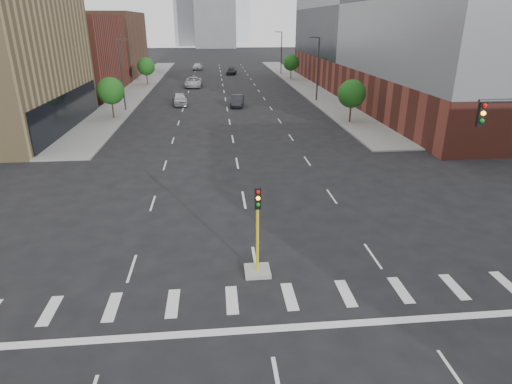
{
  "coord_description": "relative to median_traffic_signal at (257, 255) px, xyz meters",
  "views": [
    {
      "loc": [
        -1.76,
        -8.29,
        11.07
      ],
      "look_at": [
        0.33,
        13.07,
        2.5
      ],
      "focal_mm": 30.0,
      "sensor_mm": 36.0,
      "label": 1
    }
  ],
  "objects": [
    {
      "name": "median_traffic_signal",
      "position": [
        0.0,
        0.0,
        0.0
      ],
      "size": [
        1.2,
        1.2,
        4.4
      ],
      "color": "#999993",
      "rests_on": "ground"
    },
    {
      "name": "streetlight_right_a",
      "position": [
        13.41,
        46.03,
        4.04
      ],
      "size": [
        1.6,
        0.22,
        9.07
      ],
      "color": "#2D2D30",
      "rests_on": "ground"
    },
    {
      "name": "building_left_far_a",
      "position": [
        -27.5,
        57.03,
        5.03
      ],
      "size": [
        20.0,
        22.0,
        12.0
      ],
      "primitive_type": "cube",
      "color": "brown",
      "rests_on": "ground"
    },
    {
      "name": "sidewalk_right_far",
      "position": [
        15.0,
        65.03,
        -0.9
      ],
      "size": [
        5.0,
        92.0,
        0.15
      ],
      "primitive_type": "cube",
      "color": "gray",
      "rests_on": "ground"
    },
    {
      "name": "tree_right_near",
      "position": [
        14.0,
        31.03,
        2.42
      ],
      "size": [
        3.2,
        3.2,
        4.85
      ],
      "color": "#382619",
      "rests_on": "ground"
    },
    {
      "name": "tree_right_far",
      "position": [
        14.0,
        71.03,
        2.42
      ],
      "size": [
        3.2,
        3.2,
        4.85
      ],
      "color": "#382619",
      "rests_on": "ground"
    },
    {
      "name": "tree_left_far",
      "position": [
        -14.0,
        66.03,
        2.42
      ],
      "size": [
        3.2,
        3.2,
        4.85
      ],
      "color": "#382619",
      "rests_on": "ground"
    },
    {
      "name": "car_deep_right",
      "position": [
        2.4,
        82.02,
        -0.27
      ],
      "size": [
        2.72,
        5.08,
        1.4
      ],
      "primitive_type": "imported",
      "rotation": [
        0.0,
        0.0,
        -0.16
      ],
      "color": "black",
      "rests_on": "ground"
    },
    {
      "name": "car_mid_right",
      "position": [
        1.5,
        43.0,
        -0.19
      ],
      "size": [
        2.22,
        4.91,
        1.56
      ],
      "primitive_type": "imported",
      "rotation": [
        0.0,
        0.0,
        -0.12
      ],
      "color": "black",
      "rests_on": "ground"
    },
    {
      "name": "streetlight_right_b",
      "position": [
        13.41,
        81.03,
        4.04
      ],
      "size": [
        1.6,
        0.22,
        9.07
      ],
      "color": "#2D2D30",
      "rests_on": "ground"
    },
    {
      "name": "car_distant",
      "position": [
        -5.46,
        92.41,
        -0.13
      ],
      "size": [
        2.51,
        5.16,
        1.69
      ],
      "primitive_type": "imported",
      "rotation": [
        0.0,
        0.0,
        -0.1
      ],
      "color": "silver",
      "rests_on": "ground"
    },
    {
      "name": "car_near_left",
      "position": [
        -6.59,
        44.85,
        -0.14
      ],
      "size": [
        2.49,
        5.1,
        1.67
      ],
      "primitive_type": "imported",
      "rotation": [
        0.0,
        0.0,
        0.11
      ],
      "color": "#AFAFB4",
      "rests_on": "ground"
    },
    {
      "name": "sidewalk_left_far",
      "position": [
        -15.0,
        65.03,
        -0.9
      ],
      "size": [
        5.0,
        92.0,
        0.15
      ],
      "primitive_type": "cube",
      "color": "gray",
      "rests_on": "ground"
    },
    {
      "name": "streetlight_left",
      "position": [
        -13.41,
        41.03,
        4.04
      ],
      "size": [
        1.6,
        0.22,
        9.07
      ],
      "color": "#2D2D30",
      "rests_on": "ground"
    },
    {
      "name": "building_right_main",
      "position": [
        29.5,
        51.03,
        10.03
      ],
      "size": [
        24.0,
        70.0,
        22.0
      ],
      "color": "brown",
      "rests_on": "ground"
    },
    {
      "name": "building_left_far_b",
      "position": [
        -27.5,
        83.03,
        5.53
      ],
      "size": [
        20.0,
        24.0,
        13.0
      ],
      "primitive_type": "cube",
      "color": "brown",
      "rests_on": "ground"
    },
    {
      "name": "tree_left_near",
      "position": [
        -14.0,
        36.03,
        2.42
      ],
      "size": [
        3.2,
        3.2,
        4.85
      ],
      "color": "#382619",
      "rests_on": "ground"
    },
    {
      "name": "car_far_left",
      "position": [
        -5.37,
        62.98,
        -0.11
      ],
      "size": [
        3.02,
        6.27,
        1.72
      ],
      "primitive_type": "imported",
      "rotation": [
        0.0,
        0.0,
        -0.03
      ],
      "color": "#B5B5B5",
      "rests_on": "ground"
    }
  ]
}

